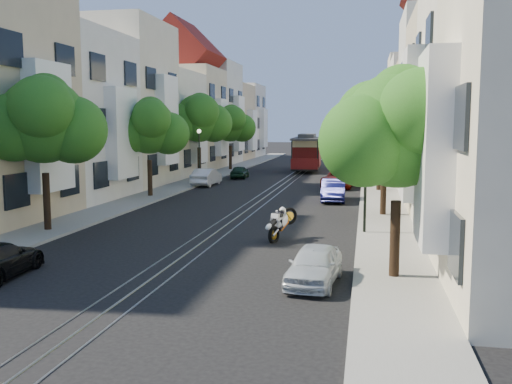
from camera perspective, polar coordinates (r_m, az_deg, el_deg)
The scene contains 26 objects.
ground at distance 48.84m, azimuth 3.47°, elevation 1.32°, with size 200.00×200.00×0.00m, color black.
sidewalk_east at distance 48.43m, azimuth 12.01°, elevation 1.21°, with size 2.50×80.00×0.12m, color gray.
sidewalk_west at distance 50.28m, azimuth -4.75°, elevation 1.53°, with size 2.50×80.00×0.12m, color gray.
rail_left at distance 48.91m, azimuth 2.83°, elevation 1.34°, with size 0.06×80.00×0.02m, color gray.
rail_slot at distance 48.84m, azimuth 3.47°, elevation 1.33°, with size 0.06×80.00×0.02m, color gray.
rail_right at distance 48.77m, azimuth 4.11°, elevation 1.32°, with size 0.06×80.00×0.02m, color gray.
lane_line at distance 48.84m, azimuth 3.47°, elevation 1.32°, with size 0.08×80.00×0.01m, color tan.
townhouses_east at distance 48.45m, azimuth 17.68°, elevation 7.11°, with size 7.75×72.00×12.00m.
townhouses_west at distance 51.44m, azimuth -9.83°, elevation 7.17°, with size 7.75×72.00×11.76m.
tree_e_a at distance 17.21m, azimuth 14.22°, elevation 5.75°, with size 4.72×3.87×6.27m.
tree_e_b at distance 29.20m, azimuth 12.92°, elevation 6.79°, with size 4.93×4.08×6.68m.
tree_e_c at distance 40.19m, azimuth 12.39°, elevation 6.57°, with size 4.84×3.99×6.52m.
tree_e_d at distance 51.19m, azimuth 12.10°, elevation 6.89°, with size 5.01×4.16×6.85m.
tree_w_a at distance 25.93m, azimuth -20.41°, elevation 6.56°, with size 4.93×4.08×6.68m.
tree_w_b at distance 36.73m, azimuth -10.59°, elevation 6.29°, with size 4.72×3.87×6.27m.
tree_w_c at distance 47.14m, azimuth -5.68°, elevation 7.27°, with size 5.13×4.28×7.09m.
tree_w_d at distance 57.77m, azimuth -2.54°, elevation 6.74°, with size 4.84×3.99×6.52m.
lamp_east at distance 24.27m, azimuth 10.92°, elevation 2.41°, with size 0.32×0.32×4.16m.
lamp_west at distance 44.08m, azimuth -5.70°, elevation 4.41°, with size 0.32×0.32×4.16m.
sportbike_rider at distance 22.90m, azimuth 2.45°, elevation -2.99°, with size 1.01×1.77×1.33m.
cable_car at distance 57.34m, azimuth 5.13°, elevation 4.11°, with size 3.12×8.86×3.36m.
parked_car_e_near at distance 16.84m, azimuth 5.85°, elevation -7.26°, with size 1.35×3.34×1.14m, color silver.
parked_car_e_mid at distance 34.93m, azimuth 7.75°, elevation 0.18°, with size 1.40×4.02×1.33m, color #0E1047.
parked_car_e_far at distance 42.33m, azimuth 8.32°, elevation 1.30°, with size 2.15×4.66×1.29m, color maroon.
parked_car_w_mid at distance 43.54m, azimuth -4.98°, elevation 1.51°, with size 1.39×3.98×1.31m, color silver.
parked_car_w_far at distance 49.33m, azimuth -1.63°, elevation 2.02°, with size 1.29×3.20×1.09m, color black.
Camera 1 is at (6.29, -20.21, 4.65)m, focal length 40.00 mm.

